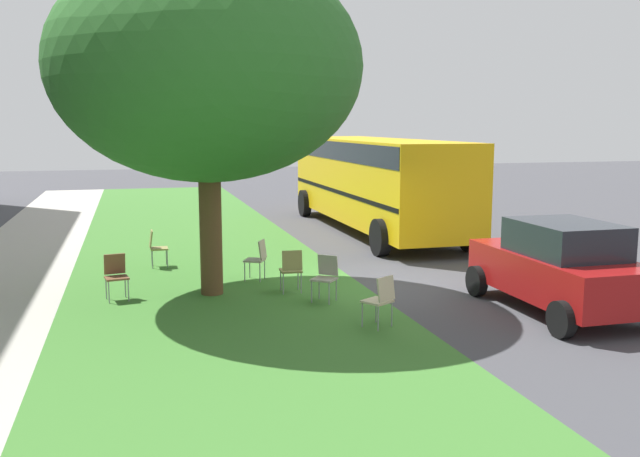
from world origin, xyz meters
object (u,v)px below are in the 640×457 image
chair_4 (291,267)px  parked_car (560,266)px  chair_0 (258,257)px  chair_1 (326,274)px  school_bus (374,175)px  chair_5 (156,245)px  chair_3 (381,297)px  street_tree (207,67)px  chair_2 (116,273)px

chair_4 → parked_car: size_ratio=0.24×
chair_0 → chair_1: (-2.09, -0.93, 0.00)m
chair_4 → school_bus: size_ratio=0.08×
chair_5 → parked_car: size_ratio=0.24×
chair_3 → school_bus: school_bus is taller
street_tree → chair_2: street_tree is taller
chair_0 → chair_3: 4.24m
chair_0 → chair_4: 1.37m
chair_5 → parked_car: 9.07m
street_tree → parked_car: (-2.98, -5.87, -3.58)m
street_tree → chair_4: size_ratio=7.53×
parked_car → chair_2: bearing=68.7°
chair_0 → chair_4: size_ratio=1.00×
school_bus → chair_1: bearing=154.4°
chair_4 → parked_car: bearing=-121.3°
chair_1 → school_bus: (8.03, -3.84, 1.24)m
chair_1 → chair_4: same height
street_tree → chair_2: size_ratio=7.53×
chair_5 → school_bus: size_ratio=0.08×
street_tree → chair_0: (0.95, -1.10, -3.90)m
school_bus → parked_car: bearing=180.0°
street_tree → chair_5: street_tree is taller
chair_5 → chair_0: bearing=-134.3°
chair_4 → school_bus: bearing=-30.9°
chair_2 → school_bus: bearing=-48.3°
chair_1 → school_bus: school_bus is taller
school_bus → chair_5: bearing=119.8°
chair_1 → chair_2: 4.03m
chair_0 → chair_2: size_ratio=1.00×
parked_car → chair_3: bearing=91.6°
street_tree → chair_1: size_ratio=7.53×
chair_1 → parked_car: (-1.84, -3.84, 0.32)m
chair_2 → chair_3: bearing=-126.1°
chair_0 → chair_1: 2.29m
chair_1 → chair_3: bearing=-168.2°
chair_0 → chair_2: (-0.93, 2.92, 0.00)m
street_tree → chair_3: size_ratio=7.53×
chair_5 → parked_car: parked_car is taller
street_tree → chair_0: size_ratio=7.53×
chair_3 → street_tree: bearing=38.3°
street_tree → chair_5: 4.99m
chair_1 → chair_5: 5.09m
chair_5 → school_bus: school_bus is taller
chair_1 → parked_car: bearing=-115.6°
parked_car → chair_4: bearing=58.7°
chair_4 → chair_5: bearing=37.2°
chair_2 → chair_5: size_ratio=1.00×
chair_2 → chair_0: bearing=-72.4°
chair_3 → parked_car: bearing=-88.4°
chair_3 → chair_5: size_ratio=1.00×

